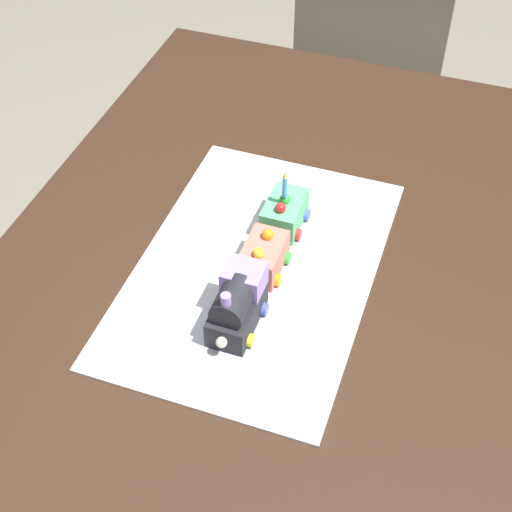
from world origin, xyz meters
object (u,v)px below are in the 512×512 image
object	(u,v)px
cake_car_caboose_mint_green	(284,213)
birthday_candle	(285,185)
dining_table	(278,304)
cake_car_flatbed_coral	(263,257)
cake_locomotive	(237,304)
chair	(368,82)

from	to	relation	value
cake_car_caboose_mint_green	birthday_candle	size ratio (longest dim) A/B	1.78
dining_table	cake_car_flatbed_coral	xyz separation A→B (m)	(-0.02, 0.02, 0.14)
cake_car_flatbed_coral	birthday_candle	xyz separation A→B (m)	(0.11, -0.00, 0.07)
cake_locomotive	birthday_candle	xyz separation A→B (m)	(0.24, -0.00, 0.05)
dining_table	cake_car_flatbed_coral	world-z (taller)	cake_car_flatbed_coral
chair	birthday_candle	distance (m)	1.01
chair	cake_car_caboose_mint_green	size ratio (longest dim) A/B	8.60
cake_locomotive	cake_car_flatbed_coral	world-z (taller)	cake_locomotive
chair	birthday_candle	world-z (taller)	birthday_candle
chair	cake_car_flatbed_coral	size ratio (longest dim) A/B	8.60
cake_locomotive	birthday_candle	bearing A→B (deg)	-0.00
chair	cake_car_flatbed_coral	distance (m)	1.10
dining_table	cake_car_caboose_mint_green	bearing A→B (deg)	13.06
cake_locomotive	cake_car_caboose_mint_green	distance (m)	0.25
dining_table	chair	bearing A→B (deg)	3.12
chair	cake_car_caboose_mint_green	world-z (taller)	chair
cake_locomotive	birthday_candle	distance (m)	0.25
chair	cake_car_caboose_mint_green	distance (m)	0.98
dining_table	birthday_candle	world-z (taller)	birthday_candle
cake_locomotive	birthday_candle	world-z (taller)	birthday_candle
cake_car_caboose_mint_green	birthday_candle	xyz separation A→B (m)	(-0.00, -0.00, 0.07)
cake_locomotive	chair	bearing A→B (deg)	1.65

